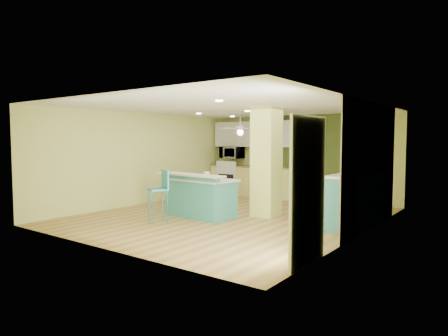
{
  "coord_description": "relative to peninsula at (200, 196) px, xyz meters",
  "views": [
    {
      "loc": [
        5.32,
        -7.45,
        1.76
      ],
      "look_at": [
        -0.49,
        0.4,
        1.08
      ],
      "focal_mm": 32.0,
      "sensor_mm": 36.0,
      "label": 1
    }
  ],
  "objects": [
    {
      "name": "floor",
      "position": [
        0.54,
        0.44,
        -0.47
      ],
      "size": [
        6.0,
        7.0,
        0.01
      ],
      "primitive_type": "cube",
      "color": "olive",
      "rests_on": "ground"
    },
    {
      "name": "ceiling",
      "position": [
        0.54,
        0.44,
        2.04
      ],
      "size": [
        6.0,
        7.0,
        0.01
      ],
      "primitive_type": "cube",
      "color": "white",
      "rests_on": "wall_back"
    },
    {
      "name": "wall_back",
      "position": [
        0.54,
        3.95,
        0.78
      ],
      "size": [
        6.0,
        0.01,
        2.5
      ],
      "primitive_type": "cube",
      "color": "#D5DC76",
      "rests_on": "floor"
    },
    {
      "name": "wall_front",
      "position": [
        0.54,
        -3.06,
        0.78
      ],
      "size": [
        6.0,
        0.01,
        2.5
      ],
      "primitive_type": "cube",
      "color": "#D5DC76",
      "rests_on": "floor"
    },
    {
      "name": "wall_left",
      "position": [
        -2.46,
        0.44,
        0.78
      ],
      "size": [
        0.01,
        7.0,
        2.5
      ],
      "primitive_type": "cube",
      "color": "#D5DC76",
      "rests_on": "floor"
    },
    {
      "name": "wall_right",
      "position": [
        3.55,
        0.44,
        0.78
      ],
      "size": [
        0.01,
        7.0,
        2.5
      ],
      "primitive_type": "cube",
      "color": "#D5DC76",
      "rests_on": "floor"
    },
    {
      "name": "wood_panel",
      "position": [
        3.53,
        1.04,
        0.78
      ],
      "size": [
        0.02,
        3.4,
        2.5
      ],
      "primitive_type": "cube",
      "color": "#9A8258",
      "rests_on": "floor"
    },
    {
      "name": "olive_accent",
      "position": [
        0.74,
        3.93,
        0.78
      ],
      "size": [
        2.2,
        0.02,
        2.5
      ],
      "primitive_type": "cube",
      "color": "#425321",
      "rests_on": "floor"
    },
    {
      "name": "interior_door",
      "position": [
        0.74,
        3.9,
        0.53
      ],
      "size": [
        0.82,
        0.05,
        2.0
      ],
      "primitive_type": "cube",
      "color": "silver",
      "rests_on": "floor"
    },
    {
      "name": "french_door",
      "position": [
        3.51,
        -1.86,
        0.58
      ],
      "size": [
        0.04,
        1.08,
        2.1
      ],
      "primitive_type": "cube",
      "color": "silver",
      "rests_on": "floor"
    },
    {
      "name": "column",
      "position": [
        1.19,
        0.94,
        0.78
      ],
      "size": [
        0.55,
        0.55,
        2.5
      ],
      "primitive_type": "cube",
      "color": "#D7E168",
      "rests_on": "floor"
    },
    {
      "name": "kitchen_run",
      "position": [
        -0.76,
        3.64,
        0.0
      ],
      "size": [
        3.25,
        0.63,
        0.94
      ],
      "color": "#DFD674",
      "rests_on": "floor"
    },
    {
      "name": "stove",
      "position": [
        -1.71,
        3.63,
        -0.01
      ],
      "size": [
        0.76,
        0.66,
        1.08
      ],
      "color": "white",
      "rests_on": "floor"
    },
    {
      "name": "upper_cabinets",
      "position": [
        -0.76,
        3.76,
        1.48
      ],
      "size": [
        3.2,
        0.34,
        0.8
      ],
      "primitive_type": "cube",
      "color": "silver",
      "rests_on": "wall_back"
    },
    {
      "name": "microwave",
      "position": [
        -1.71,
        3.64,
        0.88
      ],
      "size": [
        0.7,
        0.48,
        0.39
      ],
      "primitive_type": "imported",
      "color": "silver",
      "rests_on": "wall_back"
    },
    {
      "name": "ceiling_fan",
      "position": [
        -0.56,
        2.44,
        1.61
      ],
      "size": [
        1.41,
        1.41,
        0.61
      ],
      "color": "silver",
      "rests_on": "ceiling"
    },
    {
      "name": "pendant_lamp",
      "position": [
        3.19,
        1.19,
        1.42
      ],
      "size": [
        0.14,
        0.14,
        0.69
      ],
      "color": "white",
      "rests_on": "ceiling"
    },
    {
      "name": "wall_decor",
      "position": [
        3.51,
        1.24,
        1.08
      ],
      "size": [
        0.03,
        0.9,
        0.7
      ],
      "primitive_type": "cube",
      "color": "brown",
      "rests_on": "wood_panel"
    },
    {
      "name": "peninsula",
      "position": [
        0.0,
        0.0,
        0.0
      ],
      "size": [
        1.92,
        1.16,
        1.01
      ],
      "rotation": [
        0.0,
        0.0,
        -0.09
      ],
      "color": "teal",
      "rests_on": "floor"
    },
    {
      "name": "bar_stool",
      "position": [
        -0.24,
        -1.02,
        0.28
      ],
      "size": [
        0.49,
        0.49,
        1.12
      ],
      "rotation": [
        0.0,
        0.0,
        -0.43
      ],
      "color": "teal",
      "rests_on": "floor"
    },
    {
      "name": "side_counter",
      "position": [
        3.24,
        0.97,
        0.08
      ],
      "size": [
        0.71,
        1.68,
        1.08
      ],
      "color": "teal",
      "rests_on": "floor"
    },
    {
      "name": "fruit_bowl",
      "position": [
        -0.49,
        3.6,
        0.51
      ],
      "size": [
        0.34,
        0.34,
        0.07
      ],
      "primitive_type": "imported",
      "rotation": [
        0.0,
        0.0,
        -0.12
      ],
      "color": "#331D15",
      "rests_on": "kitchen_run"
    },
    {
      "name": "canister",
      "position": [
        0.14,
        0.06,
        0.49
      ],
      "size": [
        0.14,
        0.14,
        0.16
      ],
      "primitive_type": "cylinder",
      "color": "yellow",
      "rests_on": "peninsula"
    }
  ]
}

